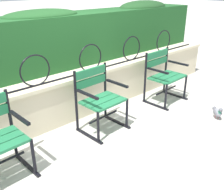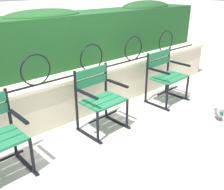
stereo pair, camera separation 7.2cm
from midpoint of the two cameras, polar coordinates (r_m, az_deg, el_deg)
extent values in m
plane|color=#BCB7AD|center=(3.57, 1.27, -8.45)|extent=(60.00, 60.00, 0.00)
cube|color=beige|center=(4.00, -6.73, 0.06)|extent=(6.36, 0.35, 0.62)
cube|color=beige|center=(3.88, -6.96, 4.57)|extent=(6.36, 0.41, 0.05)
cylinder|color=black|center=(3.81, -6.34, 4.83)|extent=(5.84, 0.02, 0.02)
torus|color=black|center=(3.42, -16.02, 5.36)|extent=(0.42, 0.02, 0.42)
torus|color=black|center=(3.86, -4.04, 8.26)|extent=(0.42, 0.02, 0.42)
torus|color=black|center=(4.45, 5.25, 10.25)|extent=(0.42, 0.02, 0.42)
torus|color=black|center=(5.12, 12.31, 11.58)|extent=(0.42, 0.02, 0.42)
cube|color=#1E5123|center=(4.19, -11.40, 11.74)|extent=(6.24, 0.68, 0.80)
ellipsoid|color=#1F4C22|center=(4.03, -14.46, 16.79)|extent=(1.19, 0.61, 0.18)
ellipsoid|color=#204721|center=(5.45, 8.01, 18.84)|extent=(1.19, 0.61, 0.25)
cube|color=#237547|center=(2.72, -22.98, -10.73)|extent=(0.57, 0.15, 0.03)
cylinder|color=black|center=(3.11, -20.89, -6.06)|extent=(0.04, 0.04, 0.86)
cylinder|color=black|center=(2.88, -16.64, -12.94)|extent=(0.04, 0.04, 0.44)
cube|color=black|center=(3.15, -17.90, -14.39)|extent=(0.06, 0.52, 0.02)
cube|color=black|center=(2.83, -19.41, -4.56)|extent=(0.05, 0.40, 0.03)
cube|color=#237547|center=(3.36, 0.20, -2.03)|extent=(0.54, 0.15, 0.03)
cube|color=#237547|center=(3.45, -1.38, -1.33)|extent=(0.54, 0.15, 0.03)
cube|color=#237547|center=(3.54, -2.88, -0.66)|extent=(0.54, 0.15, 0.03)
cube|color=#237547|center=(3.49, -4.12, 5.12)|extent=(0.54, 0.05, 0.11)
cube|color=#237547|center=(3.53, -4.06, 3.01)|extent=(0.54, 0.05, 0.11)
cylinder|color=black|center=(3.78, -0.84, 0.88)|extent=(0.04, 0.04, 0.87)
cylinder|color=black|center=(3.60, 3.89, -4.17)|extent=(0.04, 0.04, 0.44)
cube|color=black|center=(3.81, 1.69, -5.99)|extent=(0.06, 0.52, 0.02)
cube|color=black|center=(3.55, 1.80, 2.58)|extent=(0.05, 0.40, 0.03)
cylinder|color=black|center=(3.46, -7.37, -1.51)|extent=(0.04, 0.04, 0.87)
cylinder|color=black|center=(3.26, -2.57, -7.23)|extent=(0.04, 0.04, 0.44)
cube|color=black|center=(3.50, -4.60, -9.00)|extent=(0.06, 0.52, 0.02)
cube|color=black|center=(3.21, -4.95, 0.19)|extent=(0.05, 0.40, 0.03)
cylinder|color=black|center=(3.55, -1.34, -4.87)|extent=(0.51, 0.05, 0.03)
cube|color=#237547|center=(4.37, 14.52, 3.38)|extent=(0.60, 0.15, 0.03)
cube|color=#237547|center=(4.43, 13.04, 3.83)|extent=(0.60, 0.15, 0.03)
cube|color=#237547|center=(4.51, 11.61, 4.28)|extent=(0.60, 0.15, 0.03)
cube|color=#237547|center=(4.46, 10.88, 8.83)|extent=(0.60, 0.05, 0.11)
cube|color=#237547|center=(4.50, 10.75, 7.15)|extent=(0.60, 0.05, 0.11)
cylinder|color=black|center=(4.80, 12.68, 5.27)|extent=(0.04, 0.04, 0.86)
cylinder|color=black|center=(4.66, 16.79, 1.50)|extent=(0.04, 0.04, 0.44)
cube|color=black|center=(4.83, 14.58, -0.16)|extent=(0.06, 0.52, 0.02)
cube|color=black|center=(4.62, 15.34, 6.76)|extent=(0.05, 0.40, 0.03)
cylinder|color=black|center=(4.34, 8.19, 3.65)|extent=(0.04, 0.04, 0.86)
cylinder|color=black|center=(4.18, 12.61, -0.58)|extent=(0.04, 0.04, 0.44)
cube|color=black|center=(4.37, 10.33, -2.34)|extent=(0.06, 0.52, 0.02)
cube|color=black|center=(4.14, 10.93, 5.26)|extent=(0.05, 0.40, 0.03)
cylinder|color=black|center=(4.52, 12.77, 0.95)|extent=(0.57, 0.05, 0.03)
ellipsoid|color=gray|center=(4.17, 23.20, -3.82)|extent=(0.20, 0.21, 0.11)
cylinder|color=#2D6B56|center=(4.10, 23.58, -3.80)|extent=(0.07, 0.07, 0.06)
sphere|color=slate|center=(4.06, 23.81, -3.27)|extent=(0.06, 0.06, 0.06)
cone|color=black|center=(4.04, 23.94, -3.53)|extent=(0.03, 0.03, 0.01)
cone|color=#595960|center=(4.27, 22.70, -3.18)|extent=(0.10, 0.10, 0.06)
ellipsoid|color=slate|center=(4.20, 23.71, -3.69)|extent=(0.11, 0.12, 0.07)
ellipsoid|color=slate|center=(4.17, 22.62, -3.70)|extent=(0.11, 0.12, 0.07)
cylinder|color=#C6515B|center=(4.21, 23.30, -4.85)|extent=(0.01, 0.01, 0.05)
cylinder|color=#C6515B|center=(4.21, 22.75, -4.73)|extent=(0.01, 0.01, 0.05)
camera|label=1|loc=(0.04, -89.39, 0.27)|focal=41.08mm
camera|label=2|loc=(0.04, 90.61, -0.27)|focal=41.08mm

